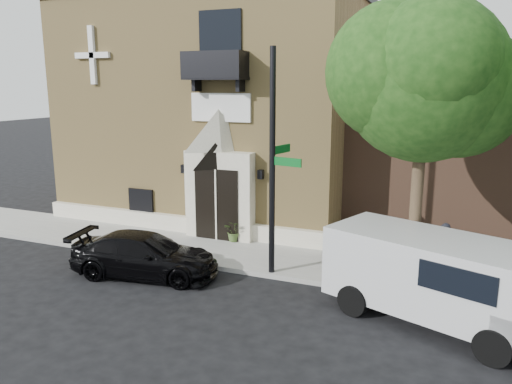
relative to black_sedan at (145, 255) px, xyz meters
The scene contains 11 objects.
ground 2.09m from the black_sedan, 36.24° to the left, with size 120.00×120.00×0.00m, color black.
sidewalk 3.77m from the black_sedan, 45.79° to the left, with size 42.00×3.00×0.15m, color gray.
church 10.05m from the black_sedan, 98.65° to the left, with size 12.20×11.01×9.30m.
street_tree_left 9.36m from the black_sedan, 11.26° to the left, with size 4.97×4.38×7.77m.
black_sedan is the anchor object (origin of this frame).
cargo_van 8.51m from the black_sedan, ahead, with size 5.64×3.81×2.15m.
street_sign 4.78m from the black_sedan, 21.03° to the left, with size 1.03×1.17×6.59m.
fire_hydrant 7.91m from the black_sedan, 10.13° to the left, with size 0.40×0.32×0.70m.
dumpster 8.40m from the black_sedan, 12.18° to the left, with size 1.89×1.48×1.09m.
planter 3.90m from the black_sedan, 70.60° to the left, with size 0.69×0.60×0.77m, color #435C29.
pedestrian_near 8.94m from the black_sedan, 20.60° to the left, with size 0.58×0.38×1.59m, color black.
Camera 1 is at (6.96, -13.14, 5.72)m, focal length 35.00 mm.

